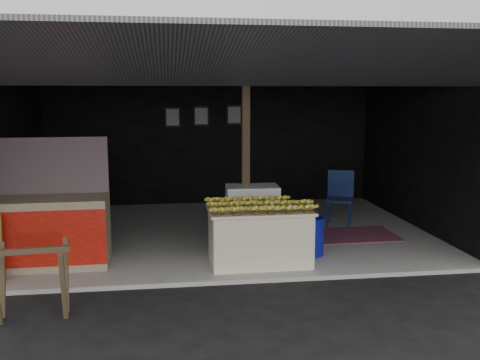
{
  "coord_description": "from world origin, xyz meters",
  "views": [
    {
      "loc": [
        -0.94,
        -6.42,
        2.39
      ],
      "look_at": [
        0.15,
        1.5,
        1.1
      ],
      "focal_mm": 40.0,
      "sensor_mm": 36.0,
      "label": 1
    }
  ],
  "objects": [
    {
      "name": "ground",
      "position": [
        0.0,
        0.0,
        0.0
      ],
      "size": [
        80.0,
        80.0,
        0.0
      ],
      "primitive_type": "plane",
      "color": "black",
      "rests_on": "ground"
    },
    {
      "name": "concrete_slab",
      "position": [
        0.0,
        2.5,
        0.03
      ],
      "size": [
        7.0,
        5.0,
        0.06
      ],
      "primitive_type": "cube",
      "color": "gray",
      "rests_on": "ground"
    },
    {
      "name": "shophouse",
      "position": [
        0.0,
        2.82,
        2.1
      ],
      "size": [
        7.4,
        7.29,
        3.02
      ],
      "color": "black",
      "rests_on": "ground"
    },
    {
      "name": "banana_table",
      "position": [
        0.31,
        0.64,
        0.45
      ],
      "size": [
        1.42,
        0.88,
        0.77
      ],
      "rotation": [
        0.0,
        0.0,
        0.01
      ],
      "color": "silver",
      "rests_on": "concrete_slab"
    },
    {
      "name": "banana_pile",
      "position": [
        0.31,
        0.64,
        0.91
      ],
      "size": [
        1.3,
        0.79,
        0.15
      ],
      "primitive_type": null,
      "rotation": [
        0.0,
        0.0,
        0.01
      ],
      "color": "gold",
      "rests_on": "banana_table"
    },
    {
      "name": "white_crate",
      "position": [
        0.38,
        1.73,
        0.51
      ],
      "size": [
        0.84,
        0.59,
        0.91
      ],
      "rotation": [
        0.0,
        0.0,
        -0.04
      ],
      "color": "white",
      "rests_on": "concrete_slab"
    },
    {
      "name": "neighbor_stall",
      "position": [
        -2.6,
        0.95,
        0.58
      ],
      "size": [
        1.7,
        0.79,
        1.74
      ],
      "rotation": [
        0.0,
        0.0,
        0.02
      ],
      "color": "#998466",
      "rests_on": "concrete_slab"
    },
    {
      "name": "sawhorse",
      "position": [
        -2.38,
        -0.76,
        0.5
      ],
      "size": [
        0.81,
        0.76,
        0.79
      ],
      "rotation": [
        0.0,
        0.0,
        0.1
      ],
      "color": "brown",
      "rests_on": "ground"
    },
    {
      "name": "water_barrel",
      "position": [
        1.12,
        0.92,
        0.33
      ],
      "size": [
        0.36,
        0.36,
        0.53
      ],
      "primitive_type": "cylinder",
      "color": "#0C1085",
      "rests_on": "concrete_slab"
    },
    {
      "name": "plastic_chair",
      "position": [
        2.11,
        2.61,
        0.64
      ],
      "size": [
        0.6,
        0.6,
        0.98
      ],
      "rotation": [
        0.0,
        0.0,
        -0.4
      ],
      "color": "#0B173E",
      "rests_on": "concrete_slab"
    },
    {
      "name": "magenta_rug",
      "position": [
        2.08,
        1.9,
        0.07
      ],
      "size": [
        1.51,
        1.02,
        0.01
      ],
      "primitive_type": "cube",
      "rotation": [
        0.0,
        0.0,
        0.01
      ],
      "color": "maroon",
      "rests_on": "concrete_slab"
    },
    {
      "name": "picture_frames",
      "position": [
        -0.17,
        4.89,
        1.93
      ],
      "size": [
        1.62,
        0.04,
        0.46
      ],
      "color": "black",
      "rests_on": "shophouse"
    }
  ]
}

